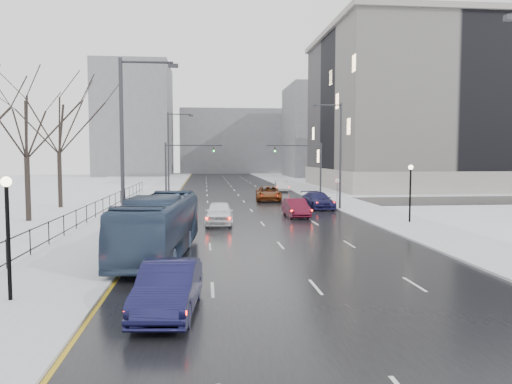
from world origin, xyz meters
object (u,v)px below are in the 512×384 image
object	(u,v)px
lamppost_l	(8,220)
sedan_right_near	(296,208)
tree_park_e	(61,208)
tree_park_d	(29,222)
sedan_right_cross	(268,193)
lamppost_r_mid	(410,185)
streetlight_r_mid	(338,150)
streetlight_l_far	(170,151)
mast_signal_left	(176,165)
streetlight_l_near	(127,146)
sedan_right_distant	(281,186)
sedan_right_far	(318,200)
mast_signal_right	(311,165)
sedan_left_near	(168,288)
no_uturn_sign	(337,183)
sedan_center_near	(219,213)
bus	(159,226)

from	to	relation	value
lamppost_l	sedan_right_near	distance (m)	27.05
sedan_right_near	tree_park_e	bearing A→B (deg)	154.78
tree_park_d	lamppost_l	xyz separation A→B (m)	(6.80, -22.00, 2.94)
tree_park_d	sedan_right_cross	xyz separation A→B (m)	(20.64, 15.80, 0.86)
sedan_right_cross	lamppost_r_mid	bearing A→B (deg)	-63.72
tree_park_d	streetlight_r_mid	distance (m)	27.24
streetlight_l_far	mast_signal_left	distance (m)	4.36
mast_signal_left	sedan_right_near	distance (m)	17.16
lamppost_r_mid	lamppost_l	bearing A→B (deg)	-140.71
mast_signal_left	streetlight_l_near	bearing A→B (deg)	-91.72
streetlight_l_near	sedan_right_distant	bearing A→B (deg)	71.47
tree_park_d	streetlight_l_near	size ratio (longest dim) A/B	1.25
tree_park_d	tree_park_e	bearing A→B (deg)	92.29
streetlight_l_near	sedan_right_near	world-z (taller)	streetlight_l_near
sedan_right_cross	sedan_right_far	size ratio (longest dim) A/B	1.09
lamppost_r_mid	mast_signal_right	world-z (taller)	mast_signal_right
mast_signal_left	lamppost_r_mid	bearing A→B (deg)	-44.48
sedan_left_near	sedan_right_distant	bearing A→B (deg)	82.34
mast_signal_left	no_uturn_sign	distance (m)	17.10
streetlight_l_near	sedan_right_far	size ratio (longest dim) A/B	1.85
sedan_right_near	sedan_right_cross	world-z (taller)	sedan_right_cross
lamppost_l	sedan_center_near	xyz separation A→B (m)	(7.78, 19.05, -2.05)
mast_signal_left	bus	xyz separation A→B (m)	(0.74, -28.42, -2.51)
streetlight_l_near	sedan_right_distant	size ratio (longest dim) A/B	2.17
tree_park_d	tree_park_e	world-z (taller)	tree_park_e
mast_signal_right	mast_signal_left	distance (m)	14.65
sedan_left_near	sedan_right_distant	size ratio (longest dim) A/B	1.09
streetlight_l_far	mast_signal_right	size ratio (longest dim) A/B	1.54
lamppost_r_mid	bus	world-z (taller)	lamppost_r_mid
sedan_right_far	sedan_right_near	bearing A→B (deg)	-123.94
tree_park_d	streetlight_l_near	xyz separation A→B (m)	(9.63, -14.00, 5.62)
streetlight_l_near	bus	size ratio (longest dim) A/B	0.90
tree_park_d	sedan_right_distant	distance (m)	38.41
tree_park_d	sedan_left_near	bearing A→B (deg)	-62.47
mast_signal_left	no_uturn_sign	xyz separation A→B (m)	(16.53, -4.00, -1.81)
streetlight_r_mid	sedan_right_near	distance (m)	8.58
tree_park_d	no_uturn_sign	distance (m)	28.88
streetlight_l_far	lamppost_r_mid	size ratio (longest dim) A/B	2.34
streetlight_l_far	no_uturn_sign	size ratio (longest dim) A/B	3.70
sedan_left_near	bus	world-z (taller)	bus
streetlight_l_far	sedan_right_cross	size ratio (longest dim) A/B	1.70
mast_signal_left	no_uturn_sign	world-z (taller)	mast_signal_left
lamppost_l	sedan_right_cross	bearing A→B (deg)	69.88
tree_park_d	tree_park_e	distance (m)	10.01
streetlight_l_near	sedan_right_far	bearing A→B (deg)	55.11
lamppost_r_mid	mast_signal_right	xyz separation A→B (m)	(-3.67, 18.00, 1.16)
tree_park_d	sedan_right_far	size ratio (longest dim) A/B	2.31
streetlight_l_near	sedan_right_near	xyz separation A→B (m)	(11.41, 14.90, -4.82)
lamppost_l	streetlight_l_near	bearing A→B (deg)	70.50
tree_park_e	sedan_right_cross	world-z (taller)	tree_park_e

